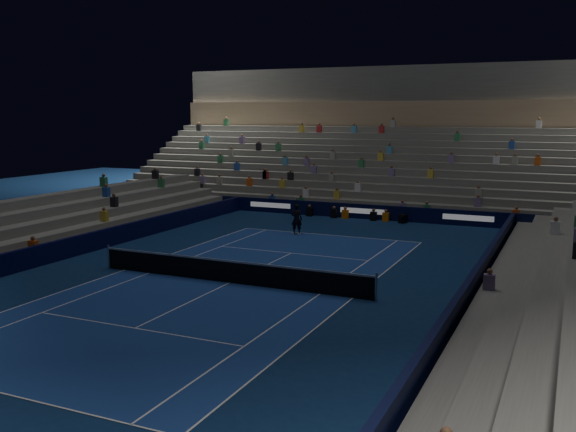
# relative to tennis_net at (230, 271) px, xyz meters

# --- Properties ---
(ground) EXTENTS (90.00, 90.00, 0.00)m
(ground) POSITION_rel_tennis_net_xyz_m (0.00, 0.00, -0.50)
(ground) COLOR #0C224A
(ground) RESTS_ON ground
(court_surface) EXTENTS (10.97, 23.77, 0.01)m
(court_surface) POSITION_rel_tennis_net_xyz_m (0.00, 0.00, -0.50)
(court_surface) COLOR navy
(court_surface) RESTS_ON ground
(sponsor_barrier_far) EXTENTS (44.00, 0.25, 1.00)m
(sponsor_barrier_far) POSITION_rel_tennis_net_xyz_m (0.00, 18.50, -0.00)
(sponsor_barrier_far) COLOR black
(sponsor_barrier_far) RESTS_ON ground
(sponsor_barrier_east) EXTENTS (0.25, 37.00, 1.00)m
(sponsor_barrier_east) POSITION_rel_tennis_net_xyz_m (9.70, 0.00, -0.00)
(sponsor_barrier_east) COLOR black
(sponsor_barrier_east) RESTS_ON ground
(sponsor_barrier_west) EXTENTS (0.25, 37.00, 1.00)m
(sponsor_barrier_west) POSITION_rel_tennis_net_xyz_m (-9.70, 0.00, -0.00)
(sponsor_barrier_west) COLOR #080932
(sponsor_barrier_west) RESTS_ON ground
(grandstand_main) EXTENTS (44.00, 15.20, 11.20)m
(grandstand_main) POSITION_rel_tennis_net_xyz_m (0.00, 27.90, 2.87)
(grandstand_main) COLOR #63635F
(grandstand_main) RESTS_ON ground
(grandstand_east) EXTENTS (5.00, 37.00, 2.50)m
(grandstand_east) POSITION_rel_tennis_net_xyz_m (13.17, 0.00, 0.41)
(grandstand_east) COLOR slate
(grandstand_east) RESTS_ON ground
(grandstand_west) EXTENTS (5.00, 37.00, 2.50)m
(grandstand_west) POSITION_rel_tennis_net_xyz_m (-13.17, 0.00, 0.41)
(grandstand_west) COLOR slate
(grandstand_west) RESTS_ON ground
(tennis_net) EXTENTS (12.90, 0.10, 1.10)m
(tennis_net) POSITION_rel_tennis_net_xyz_m (0.00, 0.00, 0.00)
(tennis_net) COLOR #B2B2B7
(tennis_net) RESTS_ON ground
(tennis_player) EXTENTS (0.74, 0.55, 1.85)m
(tennis_player) POSITION_rel_tennis_net_xyz_m (-1.84, 11.31, 0.42)
(tennis_player) COLOR black
(tennis_player) RESTS_ON ground
(broadcast_camera) EXTENTS (0.56, 0.93, 0.56)m
(broadcast_camera) POSITION_rel_tennis_net_xyz_m (2.92, 17.86, -0.21)
(broadcast_camera) COLOR black
(broadcast_camera) RESTS_ON ground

